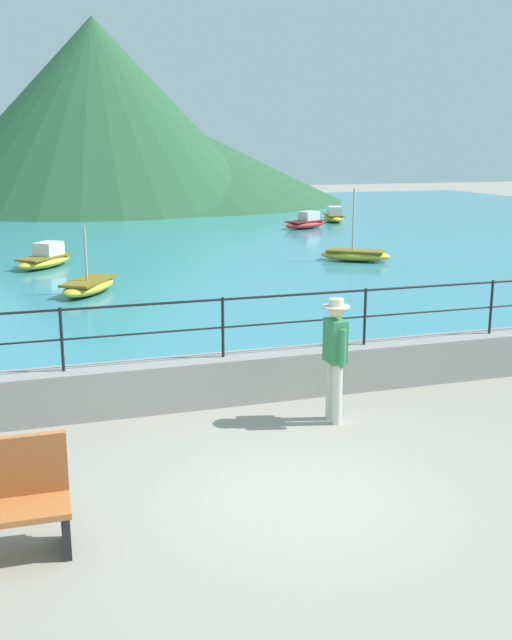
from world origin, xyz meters
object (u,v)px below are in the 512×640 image
(boat_4, at_px, (45,259))
(boat_7, at_px, (355,255))
(boat_1, at_px, (334,216))
(boat_6, at_px, (306,222))
(boat_2, at_px, (89,286))
(person_walking, at_px, (335,354))

(boat_4, height_order, boat_7, boat_7)
(boat_1, height_order, boat_6, same)
(boat_4, xyz_separation_m, boat_6, (11.71, 7.75, 0.00))
(boat_1, relative_size, boat_2, 1.00)
(person_walking, height_order, boat_1, person_walking)
(boat_2, distance_m, boat_7, 9.27)
(boat_2, bearing_deg, boat_4, 101.23)
(boat_4, distance_m, boat_6, 14.04)
(boat_7, bearing_deg, boat_2, -161.96)
(boat_1, distance_m, boat_7, 12.71)
(boat_6, bearing_deg, boat_2, -131.10)
(boat_4, bearing_deg, boat_1, 35.72)
(boat_4, xyz_separation_m, boat_7, (9.73, -1.75, -0.06))
(boat_2, height_order, boat_6, boat_2)
(boat_7, bearing_deg, boat_1, 69.69)
(boat_2, bearing_deg, boat_7, 18.04)
(person_walking, relative_size, boat_7, 0.73)
(person_walking, distance_m, boat_2, 10.31)
(boat_1, bearing_deg, boat_6, -135.14)
(person_walking, xyz_separation_m, boat_4, (-3.37, 14.60, -0.65))
(boat_2, relative_size, boat_7, 1.01)
(boat_1, xyz_separation_m, boat_7, (-4.41, -11.92, -0.06))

